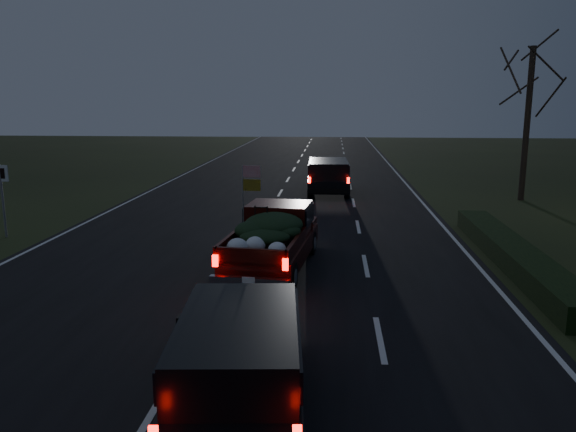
# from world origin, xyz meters

# --- Properties ---
(ground) EXTENTS (120.00, 120.00, 0.00)m
(ground) POSITION_xyz_m (0.00, 0.00, 0.00)
(ground) COLOR black
(ground) RESTS_ON ground
(road_asphalt) EXTENTS (14.00, 120.00, 0.02)m
(road_asphalt) POSITION_xyz_m (0.00, 0.00, 0.01)
(road_asphalt) COLOR black
(road_asphalt) RESTS_ON ground
(hedge_row) EXTENTS (1.00, 10.00, 0.60)m
(hedge_row) POSITION_xyz_m (7.80, 3.00, 0.30)
(hedge_row) COLOR black
(hedge_row) RESTS_ON ground
(route_sign) EXTENTS (0.55, 0.08, 2.50)m
(route_sign) POSITION_xyz_m (-8.50, 5.00, 1.66)
(route_sign) COLOR gray
(route_sign) RESTS_ON ground
(bare_tree_far) EXTENTS (3.60, 3.60, 7.00)m
(bare_tree_far) POSITION_xyz_m (11.50, 14.00, 5.23)
(bare_tree_far) COLOR black
(bare_tree_far) RESTS_ON ground
(pickup_truck) EXTENTS (2.36, 5.04, 2.55)m
(pickup_truck) POSITION_xyz_m (1.01, 2.12, 0.96)
(pickup_truck) COLOR #3E0C08
(pickup_truck) RESTS_ON ground
(lead_suv) EXTENTS (2.09, 4.80, 1.37)m
(lead_suv) POSITION_xyz_m (2.41, 15.07, 1.03)
(lead_suv) COLOR black
(lead_suv) RESTS_ON ground
(rear_suv) EXTENTS (2.25, 4.44, 1.24)m
(rear_suv) POSITION_xyz_m (1.30, -5.27, 0.93)
(rear_suv) COLOR black
(rear_suv) RESTS_ON ground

